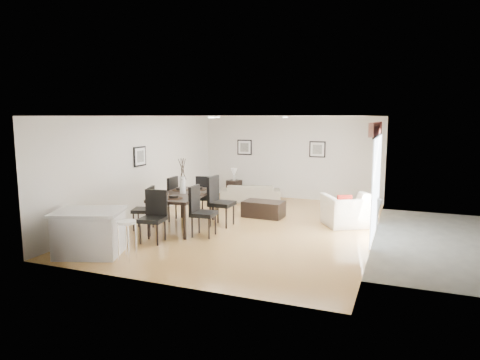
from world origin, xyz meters
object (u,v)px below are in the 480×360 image
at_px(dining_table, 183,197).
at_px(kitchen_island, 89,232).
at_px(dining_chair_foot, 206,194).
at_px(dining_chair_wnear, 147,206).
at_px(side_table, 234,188).
at_px(dining_chair_head, 154,213).
at_px(dining_chair_enear, 200,208).
at_px(coffee_table, 264,209).
at_px(armchair, 349,211).
at_px(dining_chair_wfar, 169,196).
at_px(bar_stool, 127,226).
at_px(sofa, 250,193).
at_px(dining_chair_efar, 218,198).

height_order(dining_table, kitchen_island, kitchen_island).
height_order(dining_table, dining_chair_foot, dining_chair_foot).
distance_m(dining_chair_wnear, side_table, 4.91).
xyz_separation_m(dining_chair_head, kitchen_island, (-0.67, -1.27, -0.17)).
relative_size(dining_chair_enear, dining_chair_head, 1.03).
bearing_deg(dining_chair_enear, dining_table, 49.91).
bearing_deg(coffee_table, dining_table, -126.61).
xyz_separation_m(armchair, dining_chair_foot, (-3.74, -0.36, 0.24)).
bearing_deg(dining_chair_head, dining_chair_wfar, 104.05).
bearing_deg(bar_stool, kitchen_island, -180.00).
height_order(dining_table, dining_chair_head, dining_chair_head).
bearing_deg(side_table, sofa, -40.88).
distance_m(coffee_table, side_table, 3.26).
bearing_deg(dining_table, sofa, 77.99).
distance_m(sofa, bar_stool, 6.20).
bearing_deg(dining_chair_foot, dining_chair_enear, 100.51).
xyz_separation_m(coffee_table, kitchen_island, (-2.15, -4.31, 0.24)).
bearing_deg(dining_chair_wnear, armchair, 97.63).
bearing_deg(dining_table, kitchen_island, -110.83).
distance_m(dining_chair_head, side_table, 5.69).
bearing_deg(bar_stool, dining_chair_wfar, 106.74).
distance_m(dining_chair_wfar, coffee_table, 2.56).
bearing_deg(dining_chair_wnear, coffee_table, 118.57).
relative_size(dining_chair_enear, bar_stool, 1.51).
bearing_deg(bar_stool, coffee_table, 73.59).
xyz_separation_m(armchair, bar_stool, (-3.56, -4.13, 0.27)).
height_order(dining_chair_wfar, dining_chair_head, dining_chair_wfar).
distance_m(dining_chair_efar, dining_chair_head, 1.90).
bearing_deg(kitchen_island, bar_stool, -19.97).
bearing_deg(bar_stool, dining_chair_head, 99.60).
bearing_deg(armchair, side_table, -64.17).
xyz_separation_m(dining_chair_enear, dining_chair_foot, (-0.69, 1.77, -0.02)).
distance_m(armchair, coffee_table, 2.30).
distance_m(dining_chair_foot, bar_stool, 3.78).
xyz_separation_m(dining_chair_wnear, bar_stool, (0.93, -2.04, 0.07)).
height_order(dining_table, side_table, dining_table).
height_order(armchair, dining_chair_efar, dining_chair_efar).
xyz_separation_m(dining_chair_head, bar_stool, (0.21, -1.27, 0.03)).
bearing_deg(dining_chair_foot, dining_table, 78.29).
relative_size(side_table, kitchen_island, 0.35).
distance_m(dining_table, kitchen_island, 2.63).
height_order(dining_chair_wnear, dining_chair_foot, dining_chair_foot).
distance_m(sofa, dining_chair_head, 4.94).
bearing_deg(coffee_table, armchair, -1.60).
distance_m(dining_chair_head, kitchen_island, 1.44).
bearing_deg(dining_chair_efar, bar_stool, 172.15).
relative_size(dining_chair_wfar, bar_stool, 1.51).
distance_m(armchair, dining_chair_foot, 3.77).
bearing_deg(armchair, dining_chair_enear, 4.24).
distance_m(dining_table, side_table, 4.46).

